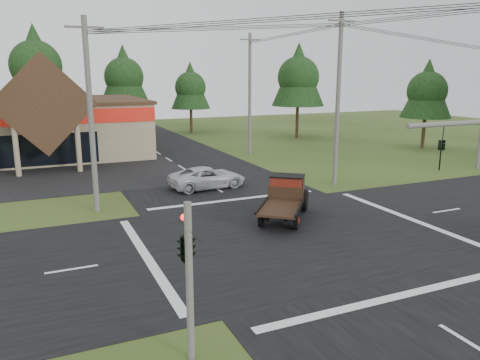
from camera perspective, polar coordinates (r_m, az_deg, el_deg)
ground at (r=22.66m, az=6.38°, el=-6.71°), size 120.00×120.00×0.00m
road_ns at (r=22.66m, az=6.38°, el=-6.69°), size 12.00×120.00×0.02m
road_ew at (r=22.66m, az=6.38°, el=-6.68°), size 120.00×12.00×0.02m
traffic_signal_corner at (r=12.26m, az=-6.58°, el=-6.44°), size 0.53×2.48×4.40m
utility_pole_nw at (r=26.64m, az=-17.75°, el=7.57°), size 2.00×0.30×10.50m
utility_pole_ne at (r=32.49m, az=11.86°, el=9.64°), size 2.00×0.30×11.50m
utility_pole_n at (r=44.62m, az=1.20°, el=10.51°), size 2.00×0.30×11.20m
tree_row_c at (r=59.41m, az=-23.65°, el=12.92°), size 7.28×7.28×13.13m
tree_row_d at (r=61.37m, az=-13.98°, el=12.31°), size 6.16×6.16×11.11m
tree_row_e at (r=61.39m, az=-6.07°, el=11.35°), size 5.04×5.04×9.09m
tree_side_ne at (r=56.35m, az=7.13°, el=12.56°), size 6.16×6.16×11.11m
tree_side_e_near at (r=51.83m, az=21.87°, el=10.26°), size 5.04×5.04×9.09m
antique_flatbed_truck at (r=24.75m, az=5.39°, el=-2.32°), size 4.86×5.40×2.21m
white_pickup at (r=31.57m, az=-3.99°, el=0.31°), size 5.37×2.82×1.44m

